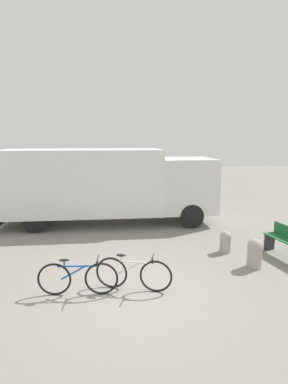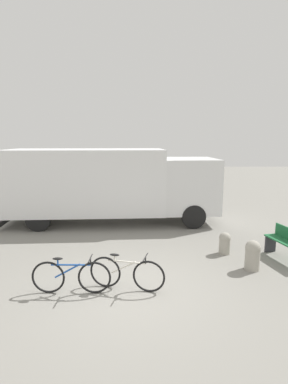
{
  "view_description": "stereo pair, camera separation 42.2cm",
  "coord_description": "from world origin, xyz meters",
  "views": [
    {
      "loc": [
        -0.05,
        -5.99,
        3.23
      ],
      "look_at": [
        0.38,
        3.64,
        1.53
      ],
      "focal_mm": 28.0,
      "sensor_mm": 36.0,
      "label": 1
    },
    {
      "loc": [
        0.37,
        -6.0,
        3.23
      ],
      "look_at": [
        0.38,
        3.64,
        1.53
      ],
      "focal_mm": 28.0,
      "sensor_mm": 36.0,
      "label": 2
    }
  ],
  "objects": [
    {
      "name": "delivery_truck",
      "position": [
        -0.96,
        5.51,
        1.59
      ],
      "size": [
        8.17,
        2.82,
        2.86
      ],
      "rotation": [
        0.0,
        0.0,
        0.06
      ],
      "color": "white",
      "rests_on": "ground"
    },
    {
      "name": "ground_plane",
      "position": [
        0.0,
        0.0,
        0.0
      ],
      "size": [
        60.0,
        60.0,
        0.0
      ],
      "primitive_type": "plane",
      "color": "gray"
    },
    {
      "name": "bollard_far_bench",
      "position": [
        2.67,
        2.14,
        0.33
      ],
      "size": [
        0.33,
        0.33,
        0.63
      ],
      "color": "#9E998C",
      "rests_on": "ground"
    },
    {
      "name": "bicycle_middle",
      "position": [
        -0.01,
        0.06,
        0.38
      ],
      "size": [
        1.65,
        0.52,
        0.8
      ],
      "rotation": [
        0.0,
        0.0,
        -0.23
      ],
      "color": "black",
      "rests_on": "ground"
    },
    {
      "name": "park_bench",
      "position": [
        4.25,
        1.65,
        0.48
      ],
      "size": [
        0.72,
        1.49,
        0.85
      ],
      "rotation": [
        0.0,
        0.0,
        1.8
      ],
      "color": "#1E6638",
      "rests_on": "ground"
    },
    {
      "name": "bollard_near_bench",
      "position": [
        3.08,
        1.07,
        0.41
      ],
      "size": [
        0.38,
        0.38,
        0.76
      ],
      "color": "#9E998C",
      "rests_on": "ground"
    },
    {
      "name": "bicycle_near",
      "position": [
        -1.17,
        -0.1,
        0.38
      ],
      "size": [
        1.69,
        0.44,
        0.8
      ],
      "rotation": [
        0.0,
        0.0,
        -0.01
      ],
      "color": "black",
      "rests_on": "ground"
    }
  ]
}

